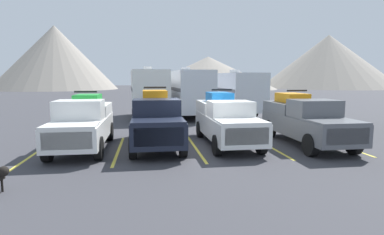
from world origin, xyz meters
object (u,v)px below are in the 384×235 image
camper_trailer_c (238,92)px  pickup_truck_b (156,119)px  pickup_truck_d (305,119)px  camper_trailer_a (149,91)px  camper_trailer_b (188,91)px  pickup_truck_a (83,122)px  pickup_truck_c (226,119)px

camper_trailer_c → pickup_truck_b: bearing=-123.6°
pickup_truck_d → camper_trailer_a: size_ratio=0.79×
camper_trailer_b → camper_trailer_a: bearing=-167.7°
pickup_truck_d → pickup_truck_a: bearing=177.4°
pickup_truck_b → pickup_truck_c: bearing=0.2°
camper_trailer_b → pickup_truck_d: bearing=-70.6°
pickup_truck_a → camper_trailer_b: (5.97, 10.69, 0.90)m
camper_trailer_a → camper_trailer_c: (7.00, 0.30, -0.10)m
camper_trailer_a → pickup_truck_a: bearing=-106.1°
pickup_truck_c → camper_trailer_c: (3.58, 10.18, 0.82)m
pickup_truck_c → pickup_truck_b: bearing=-179.8°
camper_trailer_c → pickup_truck_a: bearing=-133.8°
pickup_truck_a → camper_trailer_c: bearing=46.2°
pickup_truck_c → camper_trailer_b: 10.60m
pickup_truck_c → camper_trailer_c: 10.82m
camper_trailer_b → camper_trailer_c: 3.93m
pickup_truck_a → camper_trailer_c: size_ratio=0.75×
pickup_truck_b → camper_trailer_b: camper_trailer_b is taller
camper_trailer_a → camper_trailer_c: 7.00m
pickup_truck_a → camper_trailer_b: bearing=60.8°
camper_trailer_b → pickup_truck_a: bearing=-119.2°
pickup_truck_a → pickup_truck_c: 6.30m
camper_trailer_b → camper_trailer_c: camper_trailer_b is taller
pickup_truck_a → pickup_truck_b: (3.10, 0.12, 0.06)m
pickup_truck_b → camper_trailer_a: (-0.22, 9.89, 0.85)m
pickup_truck_b → pickup_truck_c: 3.20m
pickup_truck_a → pickup_truck_b: bearing=2.3°
pickup_truck_d → camper_trailer_b: size_ratio=0.66×
pickup_truck_a → camper_trailer_a: bearing=73.9°
pickup_truck_a → pickup_truck_b: size_ratio=0.96×
pickup_truck_a → camper_trailer_b: camper_trailer_b is taller
camper_trailer_b → camper_trailer_c: size_ratio=1.22×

